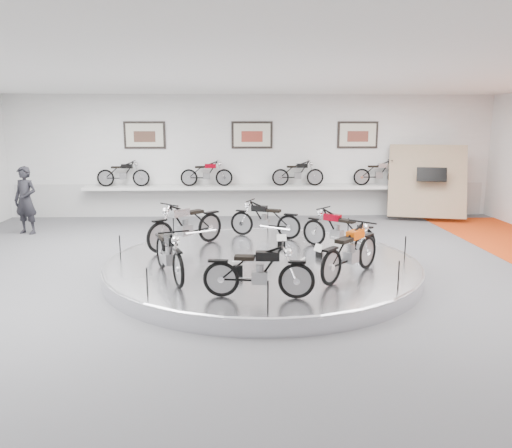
{
  "coord_description": "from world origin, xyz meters",
  "views": [
    {
      "loc": [
        -0.5,
        -9.64,
        3.06
      ],
      "look_at": [
        -0.11,
        0.6,
        1.0
      ],
      "focal_mm": 35.0,
      "sensor_mm": 36.0,
      "label": 1
    }
  ],
  "objects_px": {
    "bike_d": "(169,252)",
    "bike_e": "(259,271)",
    "bike_c": "(186,224)",
    "bike_f": "(351,251)",
    "shelf": "(252,187)",
    "visitor": "(26,200)",
    "bike_b": "(265,219)",
    "bike_a": "(338,230)",
    "display_platform": "(262,267)"
  },
  "relations": [
    {
      "from": "bike_c",
      "to": "bike_b",
      "type": "bearing_deg",
      "value": 163.21
    },
    {
      "from": "shelf",
      "to": "bike_f",
      "type": "height_order",
      "value": "bike_f"
    },
    {
      "from": "shelf",
      "to": "bike_c",
      "type": "xyz_separation_m",
      "value": [
        -1.67,
        -5.26,
        -0.17
      ]
    },
    {
      "from": "shelf",
      "to": "display_platform",
      "type": "bearing_deg",
      "value": -90.0
    },
    {
      "from": "bike_f",
      "to": "bike_b",
      "type": "bearing_deg",
      "value": 64.57
    },
    {
      "from": "visitor",
      "to": "display_platform",
      "type": "bearing_deg",
      "value": -15.07
    },
    {
      "from": "display_platform",
      "to": "shelf",
      "type": "distance_m",
      "value": 6.46
    },
    {
      "from": "visitor",
      "to": "bike_c",
      "type": "bearing_deg",
      "value": -14.46
    },
    {
      "from": "display_platform",
      "to": "bike_c",
      "type": "height_order",
      "value": "bike_c"
    },
    {
      "from": "bike_b",
      "to": "bike_e",
      "type": "distance_m",
      "value": 4.4
    },
    {
      "from": "bike_b",
      "to": "display_platform",
      "type": "bearing_deg",
      "value": 108.89
    },
    {
      "from": "bike_c",
      "to": "visitor",
      "type": "xyz_separation_m",
      "value": [
        -4.78,
        3.01,
        0.12
      ]
    },
    {
      "from": "bike_d",
      "to": "bike_e",
      "type": "xyz_separation_m",
      "value": [
        1.58,
        -1.16,
        -0.02
      ]
    },
    {
      "from": "bike_b",
      "to": "bike_e",
      "type": "height_order",
      "value": "bike_b"
    },
    {
      "from": "display_platform",
      "to": "bike_f",
      "type": "distance_m",
      "value": 2.07
    },
    {
      "from": "bike_a",
      "to": "visitor",
      "type": "xyz_separation_m",
      "value": [
        -8.17,
        3.37,
        0.19
      ]
    },
    {
      "from": "display_platform",
      "to": "bike_f",
      "type": "xyz_separation_m",
      "value": [
        1.56,
        -1.2,
        0.64
      ]
    },
    {
      "from": "display_platform",
      "to": "bike_b",
      "type": "height_order",
      "value": "bike_b"
    },
    {
      "from": "bike_e",
      "to": "bike_f",
      "type": "relative_size",
      "value": 0.92
    },
    {
      "from": "bike_a",
      "to": "bike_c",
      "type": "distance_m",
      "value": 3.41
    },
    {
      "from": "bike_b",
      "to": "bike_f",
      "type": "height_order",
      "value": "bike_f"
    },
    {
      "from": "shelf",
      "to": "bike_e",
      "type": "relative_size",
      "value": 7.18
    },
    {
      "from": "display_platform",
      "to": "bike_d",
      "type": "bearing_deg",
      "value": -147.42
    },
    {
      "from": "shelf",
      "to": "visitor",
      "type": "xyz_separation_m",
      "value": [
        -6.45,
        -2.25,
        -0.05
      ]
    },
    {
      "from": "shelf",
      "to": "bike_c",
      "type": "bearing_deg",
      "value": -107.58
    },
    {
      "from": "bike_a",
      "to": "bike_b",
      "type": "bearing_deg",
      "value": 2.34
    },
    {
      "from": "display_platform",
      "to": "bike_e",
      "type": "distance_m",
      "value": 2.36
    },
    {
      "from": "shelf",
      "to": "bike_f",
      "type": "distance_m",
      "value": 7.76
    },
    {
      "from": "bike_b",
      "to": "bike_d",
      "type": "relative_size",
      "value": 0.97
    },
    {
      "from": "shelf",
      "to": "bike_b",
      "type": "xyz_separation_m",
      "value": [
        0.18,
        -4.29,
        -0.24
      ]
    },
    {
      "from": "bike_f",
      "to": "visitor",
      "type": "distance_m",
      "value": 9.63
    },
    {
      "from": "bike_e",
      "to": "display_platform",
      "type": "bearing_deg",
      "value": 92.13
    },
    {
      "from": "display_platform",
      "to": "shelf",
      "type": "bearing_deg",
      "value": 90.0
    },
    {
      "from": "bike_f",
      "to": "visitor",
      "type": "relative_size",
      "value": 0.88
    },
    {
      "from": "bike_a",
      "to": "bike_b",
      "type": "height_order",
      "value": "bike_a"
    },
    {
      "from": "bike_c",
      "to": "bike_d",
      "type": "distance_m",
      "value": 2.26
    },
    {
      "from": "bike_a",
      "to": "bike_d",
      "type": "relative_size",
      "value": 0.97
    },
    {
      "from": "bike_f",
      "to": "visitor",
      "type": "height_order",
      "value": "visitor"
    },
    {
      "from": "shelf",
      "to": "bike_f",
      "type": "bearing_deg",
      "value": -78.41
    },
    {
      "from": "visitor",
      "to": "bike_d",
      "type": "bearing_deg",
      "value": -30.57
    },
    {
      "from": "shelf",
      "to": "visitor",
      "type": "distance_m",
      "value": 6.83
    },
    {
      "from": "bike_c",
      "to": "bike_f",
      "type": "xyz_separation_m",
      "value": [
        3.22,
        -2.34,
        -0.04
      ]
    },
    {
      "from": "display_platform",
      "to": "bike_b",
      "type": "xyz_separation_m",
      "value": [
        0.18,
        2.11,
        0.61
      ]
    },
    {
      "from": "bike_b",
      "to": "shelf",
      "type": "bearing_deg",
      "value": -63.97
    },
    {
      "from": "display_platform",
      "to": "visitor",
      "type": "bearing_deg",
      "value": 147.22
    },
    {
      "from": "shelf",
      "to": "bike_b",
      "type": "height_order",
      "value": "bike_b"
    },
    {
      "from": "bike_d",
      "to": "visitor",
      "type": "distance_m",
      "value": 7.06
    },
    {
      "from": "bike_a",
      "to": "bike_b",
      "type": "distance_m",
      "value": 2.04
    },
    {
      "from": "bike_d",
      "to": "visitor",
      "type": "height_order",
      "value": "visitor"
    },
    {
      "from": "shelf",
      "to": "bike_e",
      "type": "bearing_deg",
      "value": -91.11
    }
  ]
}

